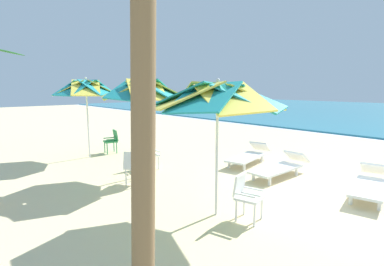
% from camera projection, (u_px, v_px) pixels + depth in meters
% --- Properties ---
extents(ground_plane, '(80.00, 80.00, 0.00)m').
position_uv_depth(ground_plane, '(320.00, 193.00, 6.82)').
color(ground_plane, beige).
extents(beach_umbrella_0, '(2.55, 2.55, 2.61)m').
position_uv_depth(beach_umbrella_0, '(218.00, 97.00, 5.30)').
color(beach_umbrella_0, silver).
rests_on(beach_umbrella_0, ground).
extents(plastic_chair_0, '(0.56, 0.54, 0.87)m').
position_uv_depth(plastic_chair_0, '(246.00, 194.00, 5.36)').
color(plastic_chair_0, white).
rests_on(plastic_chair_0, ground).
extents(beach_umbrella_1, '(2.32, 2.32, 2.74)m').
position_uv_depth(beach_umbrella_1, '(143.00, 90.00, 7.78)').
color(beach_umbrella_1, silver).
rests_on(beach_umbrella_1, ground).
extents(plastic_chair_1, '(0.61, 0.62, 0.87)m').
position_uv_depth(plastic_chair_1, '(134.00, 166.00, 7.32)').
color(plastic_chair_1, white).
rests_on(plastic_chair_1, ground).
extents(plastic_chair_2, '(0.55, 0.53, 0.87)m').
position_uv_depth(plastic_chair_2, '(150.00, 152.00, 8.81)').
color(plastic_chair_2, white).
rests_on(plastic_chair_2, ground).
extents(beach_umbrella_2, '(2.26, 2.26, 2.80)m').
position_uv_depth(beach_umbrella_2, '(86.00, 89.00, 9.95)').
color(beach_umbrella_2, silver).
rests_on(beach_umbrella_2, ground).
extents(plastic_chair_3, '(0.51, 0.54, 0.87)m').
position_uv_depth(plastic_chair_3, '(112.00, 140.00, 10.94)').
color(plastic_chair_3, '#2D8C4C').
rests_on(plastic_chair_3, ground).
extents(sun_lounger_0, '(1.05, 2.23, 0.62)m').
position_uv_depth(sun_lounger_0, '(370.00, 184.00, 6.60)').
color(sun_lounger_0, white).
rests_on(sun_lounger_0, ground).
extents(sun_lounger_1, '(0.66, 2.15, 0.62)m').
position_uv_depth(sun_lounger_1, '(280.00, 167.00, 8.02)').
color(sun_lounger_1, white).
rests_on(sun_lounger_1, ground).
extents(sun_lounger_2, '(1.06, 2.23, 0.62)m').
position_uv_depth(sun_lounger_2, '(249.00, 155.00, 9.38)').
color(sun_lounger_2, white).
rests_on(sun_lounger_2, ground).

